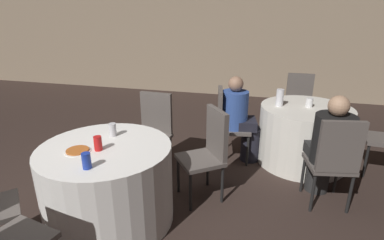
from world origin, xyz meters
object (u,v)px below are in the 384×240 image
soda_can_blue (86,161)px  soda_can_silver (113,130)px  pizza_plate_near (78,151)px  table_far (303,135)px  person_black_shirt (329,147)px  soda_can_red (98,143)px  chair_far_south (334,157)px  chair_far_north (299,100)px  table_near (109,184)px  chair_near_north (154,126)px  person_blue_shirt (240,120)px  bottle_far (280,98)px  chair_near_northeast (209,147)px  chair_far_west (226,119)px

soda_can_blue → soda_can_silver: 0.61m
pizza_plate_near → soda_can_blue: size_ratio=1.71×
table_far → person_black_shirt: person_black_shirt is taller
soda_can_blue → soda_can_red: bearing=105.5°
chair_far_south → chair_far_north: bearing=85.0°
table_near → pizza_plate_near: size_ratio=5.45×
chair_far_south → table_near: bearing=-171.4°
chair_near_north → pizza_plate_near: 1.16m
chair_near_north → person_blue_shirt: size_ratio=0.86×
pizza_plate_near → bottle_far: bottle_far is taller
soda_can_red → bottle_far: (1.47, 1.65, 0.04)m
chair_near_north → chair_far_south: size_ratio=1.00×
chair_near_northeast → person_black_shirt: 1.16m
table_near → chair_near_northeast: chair_near_northeast is taller
chair_far_north → person_blue_shirt: bearing=54.7°
chair_near_northeast → chair_far_south: bearing=-123.0°
soda_can_blue → chair_far_west: bearing=66.8°
table_far → chair_far_west: chair_far_west is taller
table_near → chair_far_north: size_ratio=1.22×
chair_near_northeast → pizza_plate_near: bearing=90.5°
table_far → soda_can_silver: soda_can_silver is taller
chair_near_northeast → pizza_plate_near: chair_near_northeast is taller
chair_far_north → soda_can_blue: 3.40m
chair_near_north → soda_can_red: bearing=89.5°
soda_can_blue → bottle_far: size_ratio=0.59×
chair_near_north → bottle_far: 1.54m
person_black_shirt → soda_can_red: (-1.94, -0.89, 0.22)m
table_near → soda_can_blue: soda_can_blue is taller
table_far → pizza_plate_near: pizza_plate_near is taller
chair_far_north → soda_can_silver: (-1.83, -2.34, 0.24)m
chair_far_north → soda_can_red: (-1.80, -2.64, 0.24)m
soda_can_red → soda_can_blue: 0.30m
chair_far_south → soda_can_blue: bearing=-161.6°
chair_far_south → soda_can_silver: chair_far_south is taller
person_blue_shirt → soda_can_silver: size_ratio=8.91×
person_blue_shirt → bottle_far: bearing=93.3°
chair_far_west → soda_can_silver: bearing=-46.3°
table_far → chair_far_north: chair_far_north is taller
chair_far_north → bottle_far: (-0.33, -0.99, 0.28)m
soda_can_silver → person_blue_shirt: bearing=49.6°
person_black_shirt → bottle_far: 0.92m
table_far → chair_far_north: bearing=90.1°
chair_near_north → chair_far_west: size_ratio=1.00×
chair_near_northeast → chair_far_west: (0.05, 0.85, 0.00)m
chair_far_south → soda_can_silver: size_ratio=7.64×
table_near → soda_can_red: bearing=-101.2°
bottle_far → chair_near_northeast: bearing=-124.0°
chair_far_south → soda_can_red: (-1.97, -0.73, 0.24)m
chair_far_west → soda_can_silver: chair_far_west is taller
chair_far_north → pizza_plate_near: 3.34m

